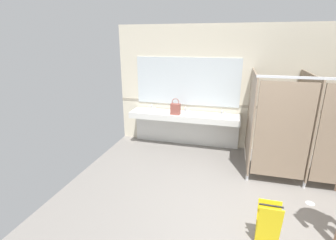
{
  "coord_description": "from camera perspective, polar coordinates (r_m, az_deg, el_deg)",
  "views": [
    {
      "loc": [
        -0.45,
        -3.19,
        2.52
      ],
      "look_at": [
        -1.67,
        1.34,
        1.01
      ],
      "focal_mm": 26.69,
      "sensor_mm": 36.0,
      "label": 1
    }
  ],
  "objects": [
    {
      "name": "ground_plane",
      "position": [
        4.12,
        19.26,
        -21.93
      ],
      "size": [
        6.53,
        5.96,
        0.1
      ],
      "primitive_type": "cube",
      "color": "gray"
    },
    {
      "name": "wet_floor_sign",
      "position": [
        3.62,
        21.96,
        -21.26
      ],
      "size": [
        0.28,
        0.19,
        0.61
      ],
      "color": "yellow",
      "rests_on": "ground_plane"
    },
    {
      "name": "soap_dispenser",
      "position": [
        6.12,
        1.18,
        2.91
      ],
      "size": [
        0.07,
        0.07,
        0.2
      ],
      "color": "#D899B2",
      "rests_on": "vanity_counter"
    },
    {
      "name": "vanity_counter",
      "position": [
        6.08,
        3.78,
        -0.36
      ],
      "size": [
        2.6,
        0.55,
        0.97
      ],
      "color": "silver",
      "rests_on": "ground_plane"
    },
    {
      "name": "floor_drain_cover",
      "position": [
        4.83,
        29.71,
        -16.19
      ],
      "size": [
        0.14,
        0.14,
        0.01
      ],
      "primitive_type": "cylinder",
      "color": "#B7BABF",
      "rests_on": "ground_plane"
    },
    {
      "name": "handbag",
      "position": [
        5.79,
        1.72,
        2.61
      ],
      "size": [
        0.22,
        0.11,
        0.38
      ],
      "color": "#934C42",
      "rests_on": "vanity_counter"
    },
    {
      "name": "mirror_panel",
      "position": [
        6.04,
        4.33,
        8.76
      ],
      "size": [
        2.5,
        0.02,
        1.13
      ],
      "primitive_type": "cube",
      "color": "silver",
      "rests_on": "wall_back"
    },
    {
      "name": "paper_cup",
      "position": [
        5.89,
        1.9,
        1.86
      ],
      "size": [
        0.07,
        0.07,
        0.08
      ],
      "primitive_type": "cylinder",
      "color": "beige",
      "rests_on": "vanity_counter"
    },
    {
      "name": "wall_back_tile_band",
      "position": [
        6.07,
        18.85,
        2.82
      ],
      "size": [
        6.53,
        0.01,
        0.06
      ],
      "primitive_type": "cube",
      "color": "#9E937F",
      "rests_on": "wall_back"
    },
    {
      "name": "wall_back",
      "position": [
        6.05,
        19.19,
        6.5
      ],
      "size": [
        6.53,
        0.12,
        2.87
      ],
      "primitive_type": "cube",
      "color": "beige",
      "rests_on": "ground_plane"
    }
  ]
}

